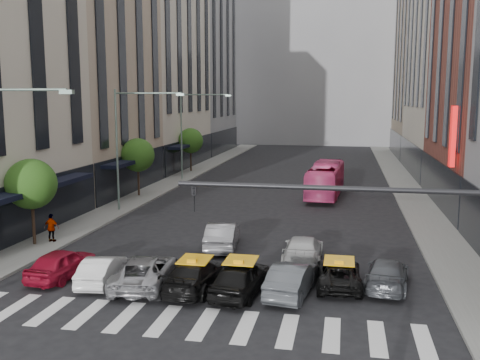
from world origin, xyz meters
The scene contains 27 objects.
ground centered at (0.00, 0.00, 0.00)m, with size 160.00×160.00×0.00m, color black.
sidewalk_left centered at (-11.50, 30.00, 0.07)m, with size 3.00×96.00×0.15m, color slate.
sidewalk_right centered at (11.50, 30.00, 0.07)m, with size 3.00×96.00×0.15m, color slate.
building_left_b centered at (-17.00, 28.00, 12.00)m, with size 8.00×16.00×24.00m, color tan.
building_left_c centered at (-17.00, 46.00, 18.00)m, with size 8.00×20.00×36.00m, color beige.
building_left_d centered at (-17.00, 65.00, 15.00)m, with size 8.00×18.00×30.00m, color gray.
building_right_d centered at (17.00, 65.00, 14.00)m, with size 8.00×18.00×28.00m, color tan.
building_far centered at (0.00, 85.00, 18.00)m, with size 30.00×10.00×36.00m, color gray.
tree_near centered at (-11.80, 10.00, 3.65)m, with size 2.88×2.88×4.95m.
tree_mid centered at (-11.80, 26.00, 3.65)m, with size 2.88×2.88×4.95m.
tree_far centered at (-11.80, 42.00, 3.65)m, with size 2.88×2.88×4.95m.
streetlamp_mid centered at (-10.04, 20.00, 5.90)m, with size 5.38×0.25×9.00m.
streetlamp_far centered at (-10.04, 36.00, 5.90)m, with size 5.38×0.25×9.00m.
traffic_signal centered at (7.69, -1.00, 4.47)m, with size 10.10×0.20×6.00m.
liberty_sign centered at (12.60, 20.00, 6.00)m, with size 0.30×0.70×4.00m.
car_red centered at (-7.40, 5.28, 0.71)m, with size 1.67×4.16×1.42m, color maroon.
car_white_front centered at (-5.20, 4.96, 0.64)m, with size 1.35×3.87×1.28m, color silver.
car_silver centered at (-3.11, 4.99, 0.70)m, with size 2.34×5.07×1.41m, color gray.
taxi_left centered at (-0.72, 4.98, 0.69)m, with size 1.92×4.73×1.37m, color black.
taxi_center centered at (1.38, 4.81, 0.76)m, with size 1.79×4.45×1.52m, color black.
car_grey_mid centered at (3.57, 5.22, 0.72)m, with size 1.52×4.35×1.43m, color #3E4145.
taxi_right centered at (5.56, 6.65, 0.59)m, with size 1.97×4.26×1.18m, color black.
car_grey_curb centered at (7.70, 6.95, 0.65)m, with size 1.82×4.47×1.30m, color #45484D.
car_row2_left centered at (-1.03, 11.65, 0.77)m, with size 1.62×4.66×1.53m, color gray.
car_row2_right centered at (3.68, 9.93, 0.70)m, with size 1.95×4.80×1.39m, color silver.
bus centered at (4.09, 29.57, 1.44)m, with size 2.43×10.37×2.89m, color #DB407E.
pedestrian_far centered at (-11.05, 10.63, 0.98)m, with size 0.97×0.41×1.66m, color gray.
Camera 1 is at (5.67, -17.11, 8.48)m, focal length 40.00 mm.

